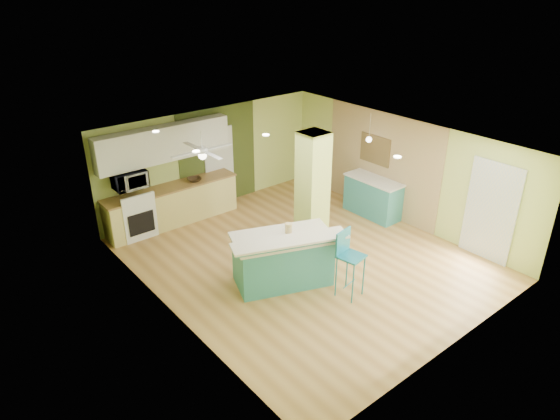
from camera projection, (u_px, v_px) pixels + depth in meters
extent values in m
cube|color=#A27139|center=(304.00, 259.00, 10.45)|extent=(6.00, 7.00, 0.01)
cube|color=white|center=(307.00, 144.00, 9.36)|extent=(6.00, 7.00, 0.01)
cube|color=#BED06F|center=(211.00, 158.00, 12.35)|extent=(6.00, 0.01, 2.50)
cube|color=#BED06F|center=(461.00, 281.00, 7.45)|extent=(6.00, 0.01, 2.50)
cube|color=#BED06F|center=(169.00, 253.00, 8.19)|extent=(0.01, 7.00, 2.50)
cube|color=#BED06F|center=(401.00, 170.00, 11.62)|extent=(0.01, 7.00, 2.50)
cube|color=#9A7D58|center=(381.00, 163.00, 12.02)|extent=(0.02, 3.40, 2.50)
cube|color=#3E4B1E|center=(218.00, 157.00, 12.45)|extent=(2.20, 0.02, 2.50)
cube|color=silver|center=(219.00, 166.00, 12.54)|extent=(0.82, 0.05, 2.00)
cube|color=silver|center=(490.00, 212.00, 10.07)|extent=(0.04, 1.08, 2.10)
cube|color=#CEDF67|center=(312.00, 189.00, 10.62)|extent=(0.55, 0.55, 2.50)
cube|color=#DFCD74|center=(173.00, 206.00, 11.74)|extent=(3.20, 0.60, 0.90)
cube|color=olive|center=(171.00, 187.00, 11.54)|extent=(3.25, 0.63, 0.04)
cube|color=white|center=(135.00, 217.00, 11.20)|extent=(0.76, 0.64, 0.90)
cube|color=black|center=(142.00, 223.00, 10.99)|extent=(0.59, 0.02, 0.50)
cube|color=white|center=(138.00, 199.00, 10.76)|extent=(0.76, 0.06, 0.18)
cube|color=white|center=(164.00, 143.00, 11.18)|extent=(3.20, 0.34, 0.80)
imported|color=silver|center=(130.00, 180.00, 10.81)|extent=(0.70, 0.48, 0.39)
cylinder|color=silver|center=(201.00, 141.00, 10.22)|extent=(0.03, 0.03, 0.40)
cylinder|color=silver|center=(202.00, 150.00, 10.31)|extent=(0.24, 0.24, 0.10)
sphere|color=white|center=(202.00, 155.00, 10.36)|extent=(0.18, 0.18, 0.18)
cylinder|color=white|center=(370.00, 127.00, 11.53)|extent=(0.01, 0.01, 0.62)
sphere|color=white|center=(369.00, 140.00, 11.66)|extent=(0.14, 0.14, 0.14)
cube|color=brown|center=(375.00, 150.00, 12.02)|extent=(0.03, 0.90, 0.70)
cube|color=teal|center=(283.00, 260.00, 9.48)|extent=(1.97, 1.46, 0.94)
cube|color=silver|center=(283.00, 238.00, 9.27)|extent=(2.10, 1.59, 0.05)
cube|color=teal|center=(290.00, 244.00, 8.87)|extent=(1.92, 0.85, 0.14)
cube|color=silver|center=(290.00, 241.00, 8.84)|extent=(2.15, 1.17, 0.04)
cylinder|color=teal|center=(353.00, 284.00, 8.87)|extent=(0.03, 0.03, 0.81)
cylinder|color=teal|center=(364.00, 276.00, 9.12)|extent=(0.03, 0.03, 0.81)
cylinder|color=teal|center=(336.00, 277.00, 9.08)|extent=(0.03, 0.03, 0.81)
cylinder|color=teal|center=(347.00, 269.00, 9.33)|extent=(0.03, 0.03, 0.81)
cube|color=teal|center=(351.00, 256.00, 8.92)|extent=(0.50, 0.50, 0.03)
cube|color=teal|center=(343.00, 241.00, 8.92)|extent=(0.43, 0.11, 0.45)
cube|color=teal|center=(373.00, 198.00, 12.15)|extent=(0.58, 1.41, 0.91)
cube|color=white|center=(374.00, 180.00, 11.95)|extent=(0.62, 1.47, 0.04)
imported|color=#342415|center=(194.00, 180.00, 11.81)|extent=(0.42, 0.42, 0.08)
cylinder|color=gold|center=(289.00, 228.00, 9.35)|extent=(0.13, 0.13, 0.20)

